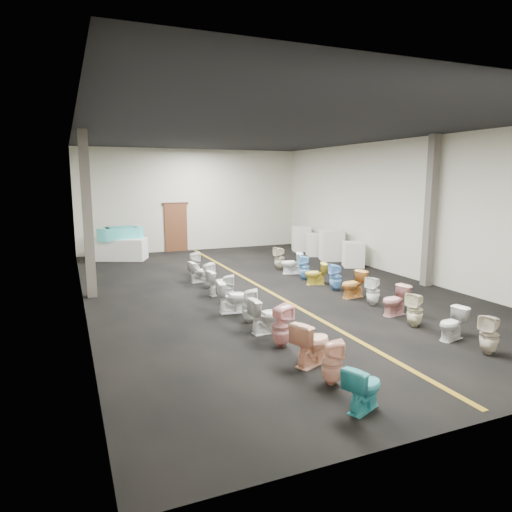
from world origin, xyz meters
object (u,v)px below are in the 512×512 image
object	(u,v)px
toilet_left_5	(249,306)
appliance_crate_d	(301,239)
toilet_left_6	(233,297)
toilet_right_4	(373,291)
display_table	(122,249)
toilet_right_9	(292,263)
toilet_left_0	(364,387)
toilet_right_6	(336,277)
toilet_right_7	(316,274)
toilet_left_11	(194,264)
toilet_left_10	(199,272)
toilet_right_10	(280,258)
toilet_left_1	(332,363)
toilet_left_7	(228,288)
toilet_right_0	(489,335)
toilet_left_2	(312,342)
toilet_right_2	(415,310)
appliance_crate_c	(317,245)
toilet_left_3	(281,326)
appliance_crate_b	(332,245)
toilet_right_8	(304,267)
appliance_crate_a	(353,254)
toilet_left_4	(267,315)
bathtub	(121,233)
toilet_right_3	(395,300)
toilet_left_9	(208,275)
toilet_right_1	(452,324)
toilet_right_5	(353,284)
toilet_left_8	(219,283)

from	to	relation	value
toilet_left_5	appliance_crate_d	bearing A→B (deg)	-15.51
toilet_left_6	toilet_right_4	size ratio (longest dim) A/B	1.04
display_table	toilet_right_9	distance (m)	7.14
toilet_left_0	toilet_right_6	world-z (taller)	toilet_right_6
toilet_right_7	toilet_left_11	bearing A→B (deg)	-112.84
toilet_left_10	toilet_right_10	world-z (taller)	toilet_right_10
toilet_left_1	toilet_left_7	xyz separation A→B (m)	(0.08, 5.25, 0.00)
toilet_left_7	toilet_left_11	world-z (taller)	toilet_left_11
toilet_left_10	toilet_right_0	distance (m)	8.55
display_table	toilet_left_2	bearing A→B (deg)	-81.19
toilet_left_10	toilet_right_2	bearing A→B (deg)	-159.42
appliance_crate_c	toilet_left_3	bearing A→B (deg)	-123.81
appliance_crate_c	toilet_left_6	xyz separation A→B (m)	(-6.06, -6.40, -0.07)
appliance_crate_d	toilet_left_6	xyz separation A→B (m)	(-6.06, -7.78, -0.15)
toilet_right_10	appliance_crate_b	bearing A→B (deg)	103.31
toilet_left_0	toilet_left_2	world-z (taller)	toilet_left_2
toilet_left_10	toilet_right_8	size ratio (longest dim) A/B	0.83
appliance_crate_a	appliance_crate_c	xyz separation A→B (m)	(0.00, 2.65, 0.00)
toilet_left_6	toilet_left_11	bearing A→B (deg)	3.66
toilet_right_9	toilet_left_5	bearing A→B (deg)	-23.65
toilet_right_0	toilet_right_6	distance (m)	5.29
toilet_left_4	toilet_right_9	world-z (taller)	toilet_left_4
toilet_left_7	toilet_right_7	distance (m)	3.27
toilet_left_7	toilet_right_9	world-z (taller)	toilet_left_7
bathtub	toilet_left_5	xyz separation A→B (m)	(1.74, -9.42, -0.68)
display_table	toilet_left_0	distance (m)	13.84
toilet_left_4	toilet_right_3	distance (m)	3.34
toilet_left_10	toilet_right_10	xyz separation A→B (m)	(3.20, 0.82, 0.08)
appliance_crate_c	toilet_right_3	xyz separation A→B (m)	(-2.57, -8.11, -0.10)
toilet_left_9	toilet_right_1	bearing A→B (deg)	-161.85
toilet_right_0	toilet_left_2	bearing A→B (deg)	-121.23
toilet_left_11	toilet_right_7	world-z (taller)	toilet_left_11
toilet_left_1	toilet_left_7	world-z (taller)	same
toilet_left_11	toilet_right_10	distance (m)	3.13
toilet_right_9	toilet_left_1	bearing A→B (deg)	-9.33
toilet_left_5	toilet_right_4	world-z (taller)	toilet_left_5
toilet_left_1	toilet_right_10	world-z (taller)	toilet_right_10
toilet_right_2	toilet_right_9	xyz separation A→B (m)	(0.07, 6.07, -0.02)
toilet_left_6	toilet_left_7	xyz separation A→B (m)	(0.19, 0.94, -0.03)
toilet_left_6	toilet_right_5	distance (m)	3.52
appliance_crate_c	toilet_right_2	distance (m)	9.38
toilet_left_10	toilet_right_0	world-z (taller)	toilet_right_0
toilet_left_0	toilet_left_8	world-z (taller)	toilet_left_8
toilet_left_1	toilet_right_2	size ratio (longest dim) A/B	0.95
toilet_left_8	toilet_left_1	bearing A→B (deg)	169.09
toilet_right_1	bathtub	bearing A→B (deg)	-168.84
toilet_left_0	toilet_left_4	distance (m)	3.50
toilet_right_4	toilet_right_9	bearing A→B (deg)	158.56
appliance_crate_a	toilet_left_10	size ratio (longest dim) A/B	1.38
toilet_left_3	toilet_right_10	bearing A→B (deg)	-39.35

